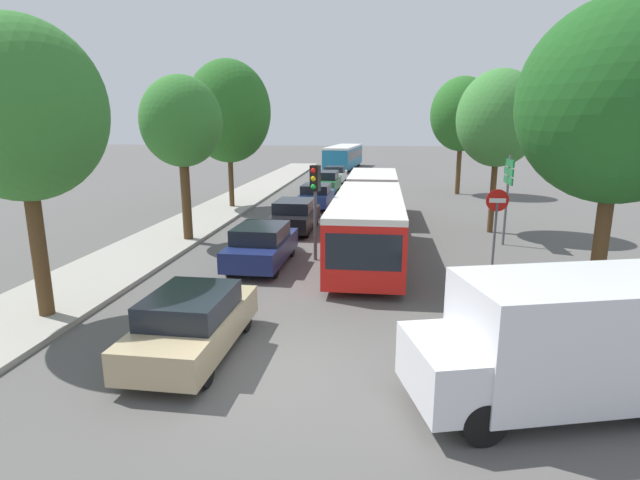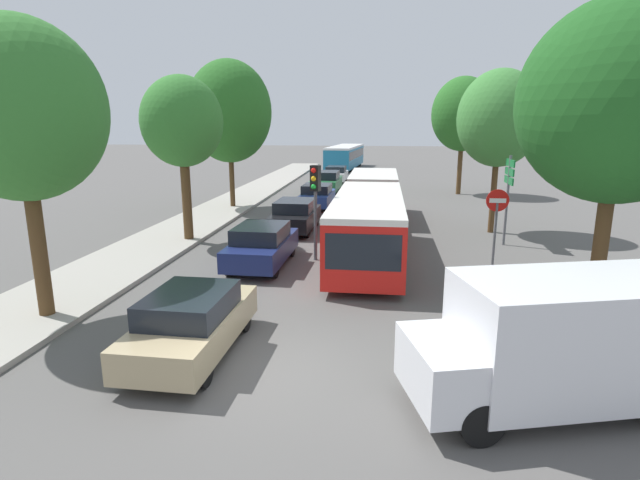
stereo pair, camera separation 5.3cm
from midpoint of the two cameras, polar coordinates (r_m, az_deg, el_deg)
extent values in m
plane|color=#565451|center=(10.35, -5.66, -14.68)|extent=(200.00, 200.00, 0.00)
cube|color=#9E998E|center=(32.99, -8.99, 4.79)|extent=(3.20, 54.97, 0.14)
cube|color=red|center=(17.82, 5.42, 1.42)|extent=(2.39, 8.77, 1.89)
cube|color=black|center=(17.75, 5.44, 2.49)|extent=(2.40, 8.42, 0.83)
cube|color=silver|center=(17.64, 5.49, 4.72)|extent=(2.39, 8.77, 0.18)
cube|color=red|center=(25.99, 5.99, 5.14)|extent=(2.37, 6.00, 1.89)
cube|color=black|center=(25.95, 6.01, 5.89)|extent=(2.39, 5.76, 0.83)
cube|color=silver|center=(25.87, 6.04, 7.42)|extent=(2.37, 6.00, 0.18)
cylinder|color=black|center=(22.58, 5.80, 3.92)|extent=(1.74, 0.93, 1.74)
cube|color=black|center=(13.54, 4.87, -1.38)|extent=(2.07, 0.10, 1.01)
cylinder|color=black|center=(15.28, 8.74, -3.54)|extent=(0.28, 0.92, 0.92)
cylinder|color=black|center=(15.34, 1.34, -3.31)|extent=(0.28, 0.92, 0.92)
cylinder|color=black|center=(20.71, 8.35, 0.92)|extent=(0.28, 0.92, 0.92)
cylinder|color=black|center=(20.76, 2.89, 1.07)|extent=(0.28, 0.92, 0.92)
cylinder|color=black|center=(26.11, 8.12, 3.48)|extent=(0.28, 0.92, 0.92)
cylinder|color=black|center=(26.14, 3.78, 3.60)|extent=(0.28, 0.92, 0.92)
cube|color=teal|center=(54.14, 2.72, 9.45)|extent=(3.48, 11.52, 1.97)
cube|color=black|center=(54.12, 2.72, 9.83)|extent=(3.45, 10.95, 0.83)
cube|color=silver|center=(54.08, 2.73, 10.60)|extent=(3.48, 11.52, 0.20)
cylinder|color=black|center=(58.05, 2.26, 8.96)|extent=(0.38, 1.01, 0.99)
cylinder|color=black|center=(57.74, 4.35, 8.91)|extent=(0.38, 1.01, 0.99)
cylinder|color=black|center=(51.04, 0.92, 8.38)|extent=(0.38, 1.01, 0.99)
cylinder|color=black|center=(50.68, 3.29, 8.32)|extent=(0.38, 1.01, 0.99)
cube|color=tan|center=(11.11, -14.39, -9.73)|extent=(1.81, 4.07, 0.65)
cube|color=black|center=(10.82, -14.76, -7.11)|extent=(1.62, 2.15, 0.50)
cylinder|color=black|center=(12.58, -15.13, -8.33)|extent=(0.23, 0.62, 0.61)
cylinder|color=black|center=(12.10, -8.79, -8.89)|extent=(0.23, 0.62, 0.61)
cylinder|color=black|center=(10.47, -20.79, -13.30)|extent=(0.23, 0.62, 0.61)
cylinder|color=black|center=(9.89, -13.25, -14.38)|extent=(0.23, 0.62, 0.61)
cube|color=navy|center=(17.34, -6.74, -1.01)|extent=(1.85, 4.18, 0.67)
cube|color=black|center=(17.11, -6.88, 0.82)|extent=(1.66, 2.20, 0.51)
cylinder|color=black|center=(18.83, -7.85, -0.76)|extent=(0.23, 0.63, 0.63)
cylinder|color=black|center=(18.48, -3.46, -0.92)|extent=(0.23, 0.63, 0.63)
cylinder|color=black|center=(16.40, -10.39, -2.97)|extent=(0.23, 0.63, 0.63)
cylinder|color=black|center=(16.00, -5.37, -3.22)|extent=(0.23, 0.63, 0.63)
cube|color=black|center=(22.81, -2.94, 2.51)|extent=(1.85, 4.16, 0.67)
cube|color=black|center=(22.61, -3.00, 3.93)|extent=(1.66, 2.20, 0.51)
cylinder|color=black|center=(24.28, -4.03, 2.49)|extent=(0.23, 0.63, 0.63)
cylinder|color=black|center=(24.01, -0.61, 2.40)|extent=(0.23, 0.63, 0.63)
cylinder|color=black|center=(21.76, -5.49, 1.20)|extent=(0.23, 0.63, 0.63)
cylinder|color=black|center=(21.46, -1.69, 1.09)|extent=(0.23, 0.63, 0.63)
cube|color=#284799|center=(29.11, -0.47, 4.82)|extent=(1.77, 3.98, 0.64)
cube|color=black|center=(28.94, -0.50, 5.89)|extent=(1.59, 2.10, 0.49)
cylinder|color=black|center=(30.50, -1.42, 4.70)|extent=(0.22, 0.61, 0.60)
cylinder|color=black|center=(30.29, 1.21, 4.64)|extent=(0.22, 0.61, 0.60)
cylinder|color=black|center=(28.04, -2.28, 3.94)|extent=(0.22, 0.61, 0.60)
cylinder|color=black|center=(27.82, 0.57, 3.87)|extent=(0.22, 0.61, 0.60)
cube|color=#236638|center=(35.51, 0.55, 6.44)|extent=(1.96, 4.41, 0.71)
cube|color=black|center=(35.33, 0.53, 7.43)|extent=(1.76, 2.33, 0.54)
cylinder|color=black|center=(37.02, -0.36, 6.27)|extent=(0.24, 0.67, 0.66)
cylinder|color=black|center=(36.82, 2.05, 6.22)|extent=(0.24, 0.67, 0.66)
cylinder|color=black|center=(34.29, -1.06, 5.71)|extent=(0.24, 0.67, 0.66)
cylinder|color=black|center=(34.07, 1.53, 5.66)|extent=(0.24, 0.67, 0.66)
cube|color=white|center=(41.64, 1.70, 7.35)|extent=(1.74, 3.92, 0.63)
cube|color=black|center=(41.49, 1.69, 8.10)|extent=(1.56, 2.07, 0.48)
cylinder|color=black|center=(42.98, 0.97, 7.19)|extent=(0.22, 0.60, 0.59)
cylinder|color=black|center=(42.82, 2.81, 7.16)|extent=(0.22, 0.60, 0.59)
cylinder|color=black|center=(40.53, 0.52, 6.83)|extent=(0.22, 0.60, 0.59)
cylinder|color=black|center=(40.37, 2.47, 6.79)|extent=(0.22, 0.60, 0.59)
cube|color=silver|center=(9.73, 27.43, -9.56)|extent=(4.48, 3.00, 2.00)
cube|color=silver|center=(8.77, 13.25, -14.24)|extent=(1.37, 2.07, 1.00)
cylinder|color=black|center=(8.49, 17.91, -19.25)|extent=(0.76, 0.42, 0.72)
cylinder|color=black|center=(9.81, 13.51, -14.27)|extent=(0.76, 0.42, 0.72)
cylinder|color=black|center=(11.39, 29.46, -11.70)|extent=(0.76, 0.42, 0.72)
cylinder|color=#56595E|center=(17.68, -0.63, 3.04)|extent=(0.12, 0.12, 3.40)
cube|color=black|center=(17.50, -0.64, 7.07)|extent=(0.38, 0.33, 0.90)
sphere|color=red|center=(17.34, -0.86, 7.94)|extent=(0.18, 0.18, 0.18)
sphere|color=#EAAD14|center=(17.37, -0.86, 7.02)|extent=(0.18, 0.18, 0.18)
sphere|color=green|center=(17.40, -0.86, 6.11)|extent=(0.18, 0.18, 0.18)
cylinder|color=#56595E|center=(16.80, 19.19, 0.01)|extent=(0.08, 0.08, 2.40)
cylinder|color=red|center=(16.57, 19.53, 4.29)|extent=(0.70, 0.03, 0.70)
cube|color=white|center=(16.55, 19.54, 4.28)|extent=(0.50, 0.04, 0.14)
cylinder|color=#56595E|center=(21.26, 20.47, 4.21)|extent=(0.10, 0.10, 3.60)
cube|color=#197A38|center=(21.10, 20.80, 8.23)|extent=(0.09, 1.40, 0.28)
cube|color=#197A38|center=(21.13, 20.72, 7.32)|extent=(0.09, 1.40, 0.28)
cube|color=#197A38|center=(21.16, 20.65, 6.40)|extent=(0.09, 1.40, 0.28)
cylinder|color=#51381E|center=(14.01, -29.53, -1.13)|extent=(0.37, 0.37, 3.55)
ellipsoid|color=#33752D|center=(13.68, -31.16, 12.61)|extent=(3.84, 3.84, 4.21)
cylinder|color=#51381E|center=(21.17, -15.11, 4.48)|extent=(0.38, 0.38, 3.55)
ellipsoid|color=#33752D|center=(20.95, -15.64, 12.93)|extent=(3.23, 3.23, 3.57)
cylinder|color=#51381E|center=(29.16, -10.18, 6.82)|extent=(0.28, 0.28, 3.34)
ellipsoid|color=#286623|center=(28.99, -10.49, 14.24)|extent=(4.70, 4.70, 5.61)
ellipsoid|color=#3D7F38|center=(28.77, -10.97, 12.56)|extent=(2.82, 2.82, 3.09)
cylinder|color=#51381E|center=(14.47, 29.28, -0.77)|extent=(0.37, 0.37, 3.51)
ellipsoid|color=#1E561E|center=(14.15, 30.95, 13.41)|extent=(4.71, 4.71, 4.85)
ellipsoid|color=#286623|center=(14.30, 28.95, 10.68)|extent=(2.83, 2.83, 2.67)
cylinder|color=#51381E|center=(23.61, 19.07, 4.98)|extent=(0.26, 0.26, 3.46)
ellipsoid|color=#3D7F38|center=(23.40, 19.68, 12.96)|extent=(3.59, 3.59, 4.15)
ellipsoid|color=#286623|center=(23.71, 18.90, 11.50)|extent=(2.15, 2.15, 2.28)
cylinder|color=#51381E|center=(35.95, 15.51, 7.90)|extent=(0.32, 0.32, 3.56)
ellipsoid|color=#286623|center=(35.83, 15.88, 13.68)|extent=(4.20, 4.20, 4.93)
ellipsoid|color=#286623|center=(36.06, 16.67, 12.45)|extent=(2.52, 2.52, 2.71)
camera|label=1|loc=(0.03, -90.10, -0.02)|focal=28.00mm
camera|label=2|loc=(0.03, 89.90, 0.02)|focal=28.00mm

